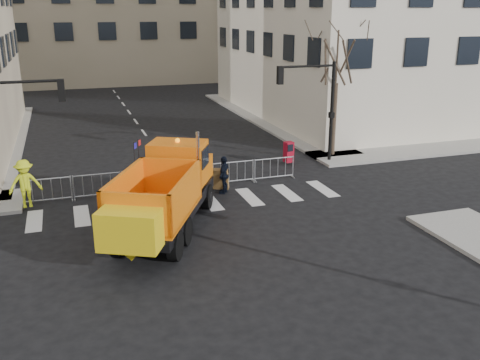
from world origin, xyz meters
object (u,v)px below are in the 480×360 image
object	(u,v)px
cop_b	(165,176)
worker	(25,184)
cop_a	(205,171)
cop_c	(224,175)
newspaper_box	(289,152)
plow_truck	(164,192)

from	to	relation	value
cop_b	worker	size ratio (longest dim) A/B	0.89
cop_a	worker	world-z (taller)	worker
cop_b	worker	bearing A→B (deg)	23.12
cop_c	worker	bearing A→B (deg)	-55.02
worker	newspaper_box	world-z (taller)	worker
cop_a	newspaper_box	xyz separation A→B (m)	(5.31, 2.75, -0.25)
cop_a	worker	xyz separation A→B (m)	(-7.65, -0.15, 0.21)
cop_c	worker	distance (m)	8.39
worker	cop_b	bearing A→B (deg)	-7.74
plow_truck	cop_a	bearing A→B (deg)	-5.05
cop_b	newspaper_box	distance (m)	7.71
newspaper_box	cop_b	bearing A→B (deg)	-169.00
cop_c	cop_b	bearing A→B (deg)	-64.78
plow_truck	worker	world-z (taller)	plow_truck
cop_a	worker	bearing A→B (deg)	-38.29
cop_a	cop_c	bearing A→B (deg)	99.50
cop_c	worker	world-z (taller)	worker
cop_a	cop_c	world-z (taller)	cop_a
worker	newspaper_box	size ratio (longest dim) A/B	1.83
cop_a	newspaper_box	bearing A→B (deg)	167.91
plow_truck	cop_a	world-z (taller)	plow_truck
cop_b	worker	xyz separation A→B (m)	(-5.77, -0.13, 0.26)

